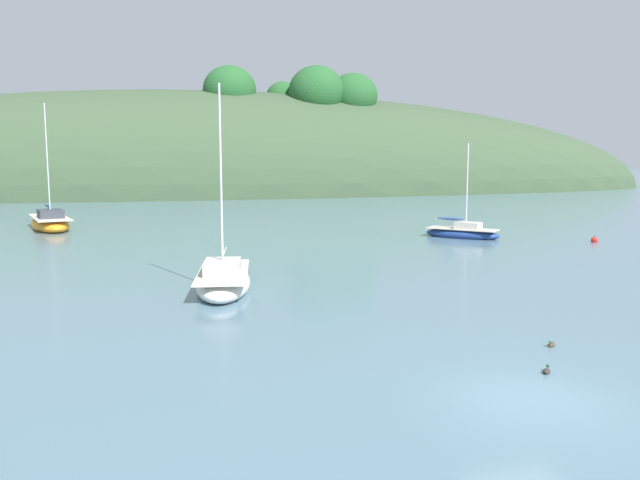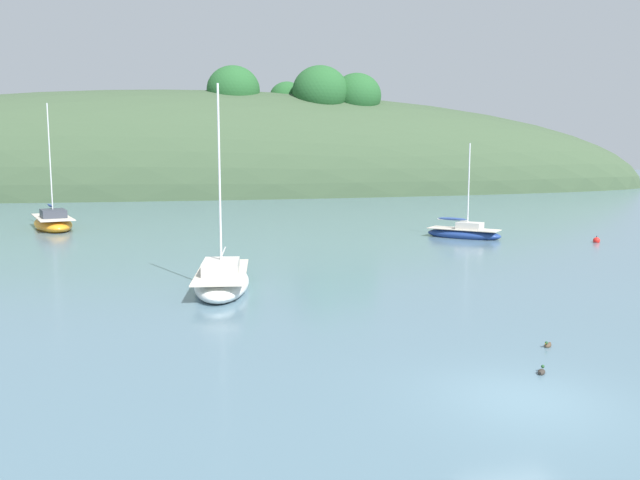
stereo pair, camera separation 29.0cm
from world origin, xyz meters
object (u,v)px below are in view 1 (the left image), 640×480
(sailboat_orange_cutter, at_px, (463,233))
(sailboat_blue_center, at_px, (223,281))
(mooring_buoy_channel, at_px, (594,240))
(sailboat_yellow_far, at_px, (50,223))
(duck_lead, at_px, (547,371))
(duck_lone_right, at_px, (551,345))

(sailboat_orange_cutter, bearing_deg, sailboat_blue_center, -143.12)
(mooring_buoy_channel, bearing_deg, sailboat_blue_center, -160.07)
(sailboat_yellow_far, bearing_deg, sailboat_blue_center, -67.81)
(sailboat_orange_cutter, relative_size, duck_lead, 18.03)
(duck_lead, bearing_deg, sailboat_orange_cutter, 67.67)
(duck_lone_right, bearing_deg, sailboat_orange_cutter, 69.09)
(sailboat_yellow_far, relative_size, sailboat_orange_cutter, 1.48)
(sailboat_yellow_far, bearing_deg, duck_lead, -65.36)
(sailboat_blue_center, relative_size, sailboat_yellow_far, 0.89)
(sailboat_yellow_far, xyz_separation_m, mooring_buoy_channel, (35.78, -16.92, -0.34))
(sailboat_orange_cutter, distance_m, duck_lone_right, 25.66)
(sailboat_orange_cutter, relative_size, duck_lone_right, 17.40)
(sailboat_orange_cutter, height_order, mooring_buoy_channel, sailboat_orange_cutter)
(sailboat_blue_center, xyz_separation_m, duck_lone_right, (8.67, -10.59, -0.35))
(sailboat_yellow_far, bearing_deg, duck_lone_right, -62.23)
(sailboat_orange_cutter, bearing_deg, mooring_buoy_channel, -30.11)
(sailboat_yellow_far, height_order, sailboat_orange_cutter, sailboat_yellow_far)
(sailboat_blue_center, relative_size, mooring_buoy_channel, 16.27)
(mooring_buoy_channel, height_order, duck_lead, mooring_buoy_channel)
(sailboat_blue_center, height_order, duck_lone_right, sailboat_blue_center)
(sailboat_yellow_far, relative_size, mooring_buoy_channel, 18.20)
(sailboat_blue_center, distance_m, duck_lead, 14.53)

